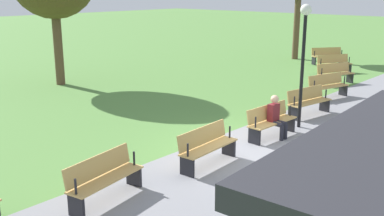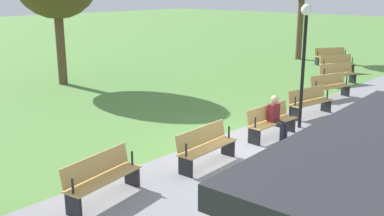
% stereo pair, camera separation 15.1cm
% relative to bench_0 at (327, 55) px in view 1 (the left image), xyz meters
% --- Properties ---
extents(ground_plane, '(120.00, 120.00, 0.00)m').
position_rel_bench_0_xyz_m(ground_plane, '(14.16, 4.60, -0.47)').
color(ground_plane, '#54843D').
extents(path_paving, '(44.90, 4.46, 0.01)m').
position_rel_bench_0_xyz_m(path_paving, '(14.16, 5.63, -0.47)').
color(path_paving, gray).
rests_on(path_paving, ground).
extents(bench_0, '(1.69, 1.40, 0.89)m').
position_rel_bench_0_xyz_m(bench_0, '(0.00, 0.00, 0.00)').
color(bench_0, tan).
rests_on(bench_0, ground).
extents(bench_1, '(1.75, 1.26, 0.89)m').
position_rel_bench_0_xyz_m(bench_1, '(2.32, 1.47, 0.00)').
color(bench_1, tan).
rests_on(bench_1, ground).
extents(bench_2, '(1.79, 1.11, 0.89)m').
position_rel_bench_0_xyz_m(bench_2, '(4.79, 2.66, 0.00)').
color(bench_2, tan).
rests_on(bench_2, ground).
extents(bench_3, '(1.81, 0.94, 0.89)m').
position_rel_bench_0_xyz_m(bench_3, '(7.38, 3.57, 0.00)').
color(bench_3, tan).
rests_on(bench_3, ground).
extents(bench_4, '(1.80, 0.76, 0.89)m').
position_rel_bench_0_xyz_m(bench_4, '(10.06, 4.19, 0.00)').
color(bench_4, tan).
rests_on(bench_4, ground).
extents(bench_5, '(1.77, 0.57, 0.89)m').
position_rel_bench_0_xyz_m(bench_5, '(12.79, 4.50, 0.00)').
color(bench_5, tan).
rests_on(bench_5, ground).
extents(bench_6, '(1.77, 0.57, 0.89)m').
position_rel_bench_0_xyz_m(bench_6, '(15.53, 4.50, 0.00)').
color(bench_6, tan).
rests_on(bench_6, ground).
extents(bench_7, '(1.80, 0.76, 0.89)m').
position_rel_bench_0_xyz_m(bench_7, '(18.26, 4.19, 0.00)').
color(bench_7, tan).
rests_on(bench_7, ground).
extents(person_seated, '(0.34, 0.53, 1.20)m').
position_rel_bench_0_xyz_m(person_seated, '(12.76, 4.64, 0.16)').
color(person_seated, maroon).
rests_on(person_seated, ground).
extents(lamp_post, '(0.32, 0.32, 3.60)m').
position_rel_bench_0_xyz_m(lamp_post, '(11.43, 4.63, 2.07)').
color(lamp_post, black).
rests_on(lamp_post, ground).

